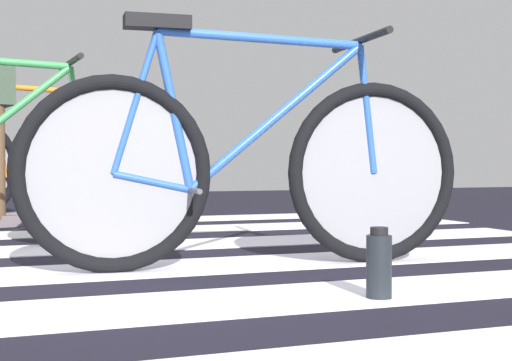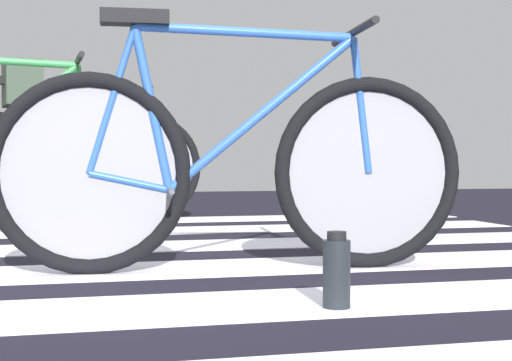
% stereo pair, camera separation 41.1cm
% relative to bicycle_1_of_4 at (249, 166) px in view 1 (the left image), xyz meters
% --- Properties ---
extents(ground, '(18.00, 14.00, 0.02)m').
position_rel_bicycle_1_of_4_xyz_m(ground, '(-0.62, 0.01, -0.40)').
color(ground, black).
extents(crosswalk_markings, '(5.40, 5.78, 0.00)m').
position_rel_bicycle_1_of_4_xyz_m(crosswalk_markings, '(-0.57, -0.27, -0.38)').
color(crosswalk_markings, white).
rests_on(crosswalk_markings, ground).
extents(bicycle_1_of_4, '(1.74, 0.52, 0.93)m').
position_rel_bicycle_1_of_4_xyz_m(bicycle_1_of_4, '(0.00, 0.00, 0.00)').
color(bicycle_1_of_4, black).
rests_on(bicycle_1_of_4, ground).
extents(bicycle_3_of_4, '(1.72, 0.53, 0.93)m').
position_rel_bicycle_1_of_4_xyz_m(bicycle_3_of_4, '(-0.56, 2.37, 0.00)').
color(bicycle_3_of_4, black).
rests_on(bicycle_3_of_4, ground).
extents(water_bottle, '(0.07, 0.07, 0.21)m').
position_rel_bicycle_1_of_4_xyz_m(water_bottle, '(0.13, -0.74, -0.29)').
color(water_bottle, black).
rests_on(water_bottle, ground).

